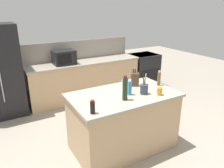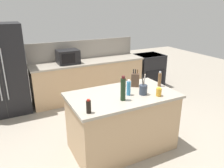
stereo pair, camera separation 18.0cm
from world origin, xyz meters
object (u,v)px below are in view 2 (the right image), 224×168
Objects in this scene: salt_shaker at (123,83)px; honey_jar at (159,92)px; range_oven at (148,70)px; utensil_crock at (143,89)px; refrigerator at (1,70)px; knife_block at (135,80)px; soy_sauce_bottle at (89,107)px; microwave at (68,57)px; pepper_grinder at (160,79)px; dish_soap_bottle at (129,88)px; wine_bottle at (123,89)px.

honey_jar is (0.26, -0.61, 0.01)m from salt_shaker.
utensil_crock is at bearing -128.05° from range_oven.
refrigerator reaches higher than knife_block.
soy_sauce_bottle is at bearing -137.65° from range_oven.
soy_sauce_bottle is (-2.79, -2.54, 0.56)m from range_oven.
salt_shaker is (-0.17, 0.10, -0.06)m from knife_block.
refrigerator is at bearing 167.92° from knife_block.
refrigerator is at bearing 109.84° from soy_sauce_bottle.
microwave reaches higher than knife_block.
knife_block is 0.91× the size of utensil_crock.
microwave is at bearing 139.39° from knife_block.
soy_sauce_bottle is (-0.86, -0.65, 0.03)m from salt_shaker.
salt_shaker is (-0.08, 0.45, -0.03)m from utensil_crock.
refrigerator is 10.32× the size of soy_sauce_bottle.
range_oven is 6.88× the size of honey_jar.
soy_sauce_bottle is at bearing -165.17° from pepper_grinder.
refrigerator is at bearing 179.21° from range_oven.
soy_sauce_bottle is at bearing -100.81° from microwave.
wine_bottle is at bearing -143.32° from dish_soap_bottle.
dish_soap_bottle reaches higher than honey_jar.
microwave is 2.36m from pepper_grinder.
honey_jar is (0.09, -0.51, -0.05)m from knife_block.
honey_jar reaches higher than salt_shaker.
wine_bottle is at bearing -105.00° from knife_block.
refrigerator is 3.22m from pepper_grinder.
microwave reaches higher than dish_soap_bottle.
dish_soap_bottle is (-0.66, -0.10, -0.01)m from pepper_grinder.
utensil_crock is (0.46, -2.35, -0.07)m from microwave.
utensil_crock reaches higher than honey_jar.
microwave is (1.42, -0.05, 0.15)m from refrigerator.
dish_soap_bottle is at bearing 148.47° from honey_jar.
refrigerator is 3.28m from honey_jar.
knife_block reaches higher than salt_shaker.
dish_soap_bottle is (-2.05, -2.27, 0.58)m from range_oven.
refrigerator is at bearing 132.75° from salt_shaker.
microwave is at bearing 104.27° from honey_jar.
range_oven is 2.65m from pepper_grinder.
knife_block is at bearing -131.35° from range_oven.
knife_block is 1.17m from soy_sauce_bottle.
range_oven is at bearing 44.60° from salt_shaker.
refrigerator is 2.84m from knife_block.
wine_bottle reaches higher than range_oven.
salt_shaker is 0.59m from wine_bottle.
refrigerator is at bearing 177.93° from microwave.
wine_bottle is at bearing -132.77° from range_oven.
pepper_grinder is 1.06× the size of dish_soap_bottle.
wine_bottle is (0.09, -2.39, 0.01)m from microwave.
honey_jar is 0.53× the size of pepper_grinder.
wine_bottle reaches higher than dish_soap_bottle.
utensil_crock reaches higher than range_oven.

